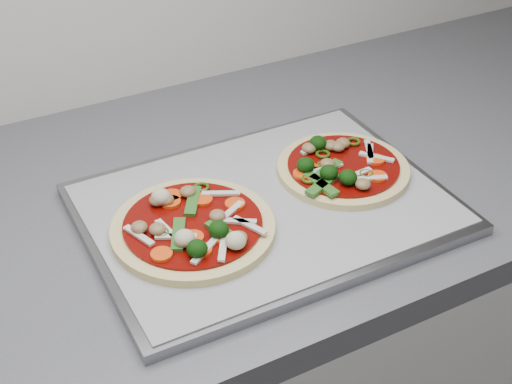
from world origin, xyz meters
name	(u,v)px	position (x,y,z in m)	size (l,w,h in m)	color
baking_tray	(266,209)	(0.47, 1.22, 0.91)	(0.45, 0.33, 0.01)	gray
parchment	(266,203)	(0.47, 1.22, 0.92)	(0.43, 0.31, 0.00)	#9C9CA2
pizza_left	(193,226)	(0.36, 1.20, 0.93)	(0.26, 0.26, 0.03)	#CCBA75
pizza_right	(340,167)	(0.59, 1.23, 0.93)	(0.22, 0.22, 0.03)	#CCBA75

